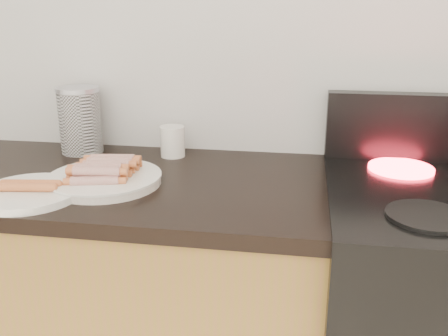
% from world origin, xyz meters
% --- Properties ---
extents(wall_back, '(4.00, 0.04, 2.60)m').
position_xyz_m(wall_back, '(0.00, 2.00, 1.30)').
color(wall_back, silver).
rests_on(wall_back, ground).
extents(burner_near_left, '(0.18, 0.18, 0.01)m').
position_xyz_m(burner_near_left, '(0.61, 1.51, 0.92)').
color(burner_near_left, black).
rests_on(burner_near_left, stove).
extents(burner_far_left, '(0.18, 0.18, 0.01)m').
position_xyz_m(burner_far_left, '(0.61, 1.84, 0.92)').
color(burner_far_left, '#FF1E2D').
rests_on(burner_far_left, stove).
extents(main_plate, '(0.32, 0.32, 0.02)m').
position_xyz_m(main_plate, '(-0.19, 1.63, 0.91)').
color(main_plate, white).
rests_on(main_plate, counter_slab).
extents(side_plate, '(0.28, 0.28, 0.02)m').
position_xyz_m(side_plate, '(-0.34, 1.51, 0.91)').
color(side_plate, white).
rests_on(side_plate, counter_slab).
extents(hotdog_pile, '(0.12, 0.18, 0.05)m').
position_xyz_m(hotdog_pile, '(-0.19, 1.63, 0.94)').
color(hotdog_pile, brown).
rests_on(hotdog_pile, main_plate).
extents(plain_sausages, '(0.14, 0.07, 0.02)m').
position_xyz_m(plain_sausages, '(-0.34, 1.51, 0.93)').
color(plain_sausages, '#DB8155').
rests_on(plain_sausages, side_plate).
extents(canister, '(0.14, 0.14, 0.21)m').
position_xyz_m(canister, '(-0.38, 1.91, 1.01)').
color(canister, white).
rests_on(canister, counter_slab).
extents(mug, '(0.10, 0.10, 0.10)m').
position_xyz_m(mug, '(-0.07, 1.91, 0.95)').
color(mug, white).
rests_on(mug, counter_slab).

